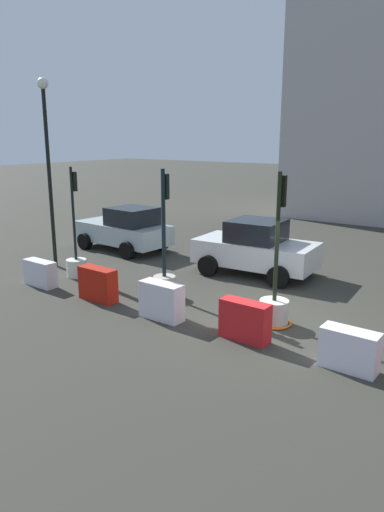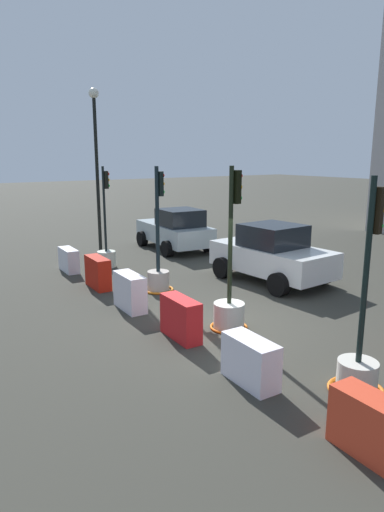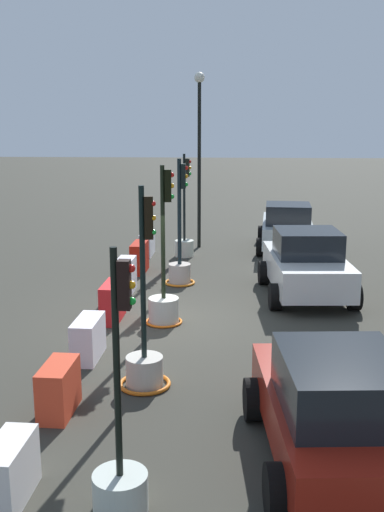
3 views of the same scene
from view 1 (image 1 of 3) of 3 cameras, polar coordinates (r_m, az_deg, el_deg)
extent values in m
plane|color=#35342D|center=(11.72, 9.14, -7.93)|extent=(120.00, 120.00, 0.00)
cylinder|color=silver|center=(15.67, -13.59, -1.38)|extent=(0.63, 0.63, 0.55)
cylinder|color=black|center=(15.30, -13.96, 4.86)|extent=(0.08, 0.08, 2.90)
cube|color=black|center=(15.26, -13.92, 8.62)|extent=(0.18, 0.15, 0.59)
sphere|color=red|center=(15.30, -13.76, 9.38)|extent=(0.11, 0.11, 0.11)
sphere|color=orange|center=(15.32, -13.71, 8.65)|extent=(0.11, 0.11, 0.11)
sphere|color=green|center=(15.34, -13.67, 7.92)|extent=(0.11, 0.11, 0.11)
cylinder|color=#BAAEA2|center=(13.41, -3.30, -3.59)|extent=(0.62, 0.62, 0.57)
cylinder|color=black|center=(12.98, -3.41, 3.84)|extent=(0.11, 0.11, 2.95)
cube|color=black|center=(12.93, -3.18, 8.26)|extent=(0.18, 0.13, 0.68)
sphere|color=red|center=(12.97, -2.99, 9.29)|extent=(0.11, 0.11, 0.11)
sphere|color=orange|center=(12.99, -2.98, 8.29)|extent=(0.11, 0.11, 0.11)
sphere|color=green|center=(13.02, -2.96, 7.31)|extent=(0.11, 0.11, 0.11)
torus|color=orange|center=(13.49, -3.29, -4.62)|extent=(0.87, 0.87, 0.06)
cylinder|color=silver|center=(11.61, 9.73, -6.60)|extent=(0.70, 0.70, 0.59)
cylinder|color=black|center=(11.11, 10.12, 2.13)|extent=(0.10, 0.10, 3.01)
cube|color=black|center=(11.04, 10.70, 7.60)|extent=(0.18, 0.17, 0.71)
sphere|color=red|center=(11.10, 11.01, 8.85)|extent=(0.11, 0.11, 0.11)
sphere|color=orange|center=(11.12, 10.95, 7.64)|extent=(0.11, 0.11, 0.11)
sphere|color=green|center=(11.15, 10.89, 6.43)|extent=(0.11, 0.11, 0.11)
torus|color=orange|center=(11.71, 9.68, -7.83)|extent=(0.85, 0.85, 0.05)
cube|color=silver|center=(14.95, -17.64, -1.97)|extent=(1.14, 0.43, 0.77)
cube|color=#AE1A0D|center=(13.24, -11.15, -3.31)|extent=(1.17, 0.44, 0.91)
cube|color=silver|center=(11.72, -3.66, -5.36)|extent=(1.15, 0.47, 0.92)
cube|color=red|center=(10.61, 6.32, -7.68)|extent=(1.14, 0.43, 0.89)
cube|color=white|center=(9.78, 18.25, -10.58)|extent=(1.10, 0.49, 0.80)
cube|color=#ACBBBE|center=(18.93, -8.25, 2.78)|extent=(4.03, 1.99, 0.73)
cube|color=black|center=(18.40, -7.16, 4.71)|extent=(1.74, 1.62, 0.67)
cylinder|color=black|center=(19.34, -12.64, 1.73)|extent=(0.65, 0.32, 0.63)
cylinder|color=black|center=(20.48, -8.65, 2.60)|extent=(0.65, 0.32, 0.63)
cylinder|color=black|center=(17.53, -7.71, 0.67)|extent=(0.65, 0.32, 0.63)
cylinder|color=black|center=(18.78, -3.66, 1.68)|extent=(0.65, 0.32, 0.63)
cube|color=white|center=(15.52, 7.58, 0.42)|extent=(3.94, 2.05, 0.77)
cube|color=black|center=(15.36, 7.70, 3.01)|extent=(1.71, 1.70, 0.67)
cylinder|color=black|center=(15.30, 1.98, -1.15)|extent=(0.68, 0.32, 0.66)
cylinder|color=black|center=(16.95, 5.23, 0.33)|extent=(0.68, 0.32, 0.66)
cylinder|color=black|center=(14.32, 10.26, -2.46)|extent=(0.68, 0.32, 0.66)
cylinder|color=black|center=(16.07, 12.82, -0.75)|extent=(0.68, 0.32, 0.66)
cylinder|color=black|center=(16.66, -16.60, 8.56)|extent=(0.12, 0.12, 5.81)
sphere|color=silver|center=(16.67, -17.38, 19.05)|extent=(0.36, 0.36, 0.36)
camera|label=2|loc=(4.90, 71.72, -2.25)|focal=31.70mm
camera|label=3|loc=(14.21, 73.47, 5.02)|focal=42.62mm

